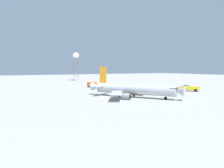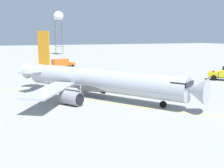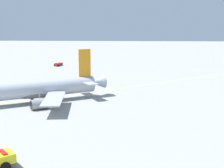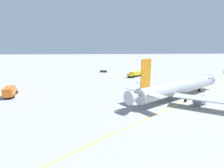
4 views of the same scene
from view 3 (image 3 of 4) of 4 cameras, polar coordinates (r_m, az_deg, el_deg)
The scene contains 4 objects.
ground_plane at distance 81.49m, azimuth -12.09°, elevation -2.72°, with size 600.00×600.00×0.00m, color #9E9E99.
airliner_main at distance 78.01m, azimuth -14.23°, elevation -1.07°, with size 27.93×35.03×12.21m.
ops_pickup_truck at distance 147.59m, azimuth -9.45°, elevation 3.48°, with size 5.64×3.20×1.41m.
taxiway_centreline at distance 82.32m, azimuth -12.38°, elevation -2.60°, with size 98.74×124.32×0.01m.
Camera 3 is at (-76.35, -22.00, 18.09)m, focal length 51.76 mm.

